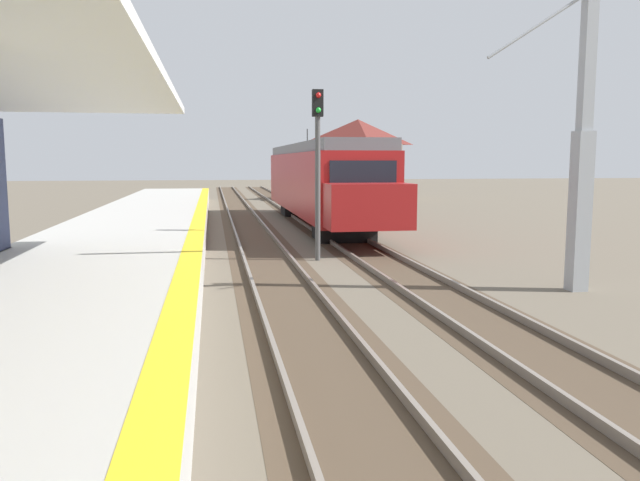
{
  "coord_description": "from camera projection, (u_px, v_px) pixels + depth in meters",
  "views": [
    {
      "loc": [
        0.26,
        4.4,
        3.05
      ],
      "look_at": [
        1.54,
        11.86,
        2.1
      ],
      "focal_mm": 35.35,
      "sensor_mm": 36.0,
      "label": 1
    }
  ],
  "objects": [
    {
      "name": "station_platform",
      "position": [
        58.0,
        309.0,
        11.21
      ],
      "size": [
        5.0,
        80.0,
        0.91
      ],
      "color": "#B7B5AD",
      "rests_on": "ground"
    },
    {
      "name": "track_pair_nearest_platform",
      "position": [
        280.0,
        281.0,
        15.91
      ],
      "size": [
        2.34,
        120.0,
        0.16
      ],
      "color": "#4C3D2D",
      "rests_on": "ground"
    },
    {
      "name": "track_pair_middle",
      "position": [
        409.0,
        277.0,
        16.48
      ],
      "size": [
        2.34,
        120.0,
        0.16
      ],
      "color": "#4C3D2D",
      "rests_on": "ground"
    },
    {
      "name": "approaching_train",
      "position": [
        320.0,
        180.0,
        29.73
      ],
      "size": [
        2.93,
        19.6,
        4.76
      ],
      "color": "maroon",
      "rests_on": "ground"
    },
    {
      "name": "rail_signal_post",
      "position": [
        318.0,
        157.0,
        19.16
      ],
      "size": [
        0.32,
        0.34,
        5.2
      ],
      "color": "#4C4C4C",
      "rests_on": "ground"
    },
    {
      "name": "catenary_pylon_far_side",
      "position": [
        572.0,
        137.0,
        14.49
      ],
      "size": [
        5.0,
        0.4,
        7.5
      ],
      "color": "#9EA3A8",
      "rests_on": "ground"
    },
    {
      "name": "distant_trackside_house",
      "position": [
        358.0,
        158.0,
        50.76
      ],
      "size": [
        6.6,
        5.28,
        6.4
      ],
      "color": "tan",
      "rests_on": "ground"
    }
  ]
}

